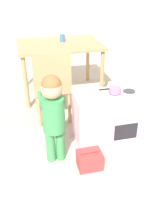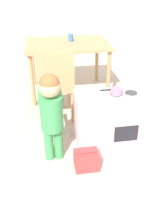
{
  "view_description": "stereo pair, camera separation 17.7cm",
  "coord_description": "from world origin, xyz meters",
  "px_view_note": "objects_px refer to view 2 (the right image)",
  "views": [
    {
      "loc": [
        -0.68,
        -1.14,
        1.63
      ],
      "look_at": [
        -0.15,
        0.96,
        0.4
      ],
      "focal_mm": 40.0,
      "sensor_mm": 36.0,
      "label": 1
    },
    {
      "loc": [
        -0.51,
        -1.18,
        1.63
      ],
      "look_at": [
        -0.15,
        0.96,
        0.4
      ],
      "focal_mm": 40.0,
      "sensor_mm": 36.0,
      "label": 2
    }
  ],
  "objects_px": {
    "play_kitchen": "(113,117)",
    "toy_basket": "(87,160)",
    "cup_on_table": "(71,38)",
    "toy_pot": "(116,91)",
    "dining_table": "(67,49)",
    "child_figure": "(51,108)",
    "dining_chair_near": "(56,84)"
  },
  "relations": [
    {
      "from": "play_kitchen",
      "to": "dining_chair_near",
      "type": "relative_size",
      "value": 0.9
    },
    {
      "from": "cup_on_table",
      "to": "toy_pot",
      "type": "bearing_deg",
      "value": -78.36
    },
    {
      "from": "toy_basket",
      "to": "cup_on_table",
      "type": "xyz_separation_m",
      "value": [
        0.09,
        1.81,
        0.72
      ]
    },
    {
      "from": "child_figure",
      "to": "dining_chair_near",
      "type": "bearing_deg",
      "value": 83.28
    },
    {
      "from": "play_kitchen",
      "to": "toy_pot",
      "type": "relative_size",
      "value": 3.43
    },
    {
      "from": "play_kitchen",
      "to": "toy_basket",
      "type": "relative_size",
      "value": 3.52
    },
    {
      "from": "dining_chair_near",
      "to": "cup_on_table",
      "type": "distance_m",
      "value": 0.98
    },
    {
      "from": "dining_chair_near",
      "to": "toy_pot",
      "type": "bearing_deg",
      "value": -41.76
    },
    {
      "from": "play_kitchen",
      "to": "dining_table",
      "type": "distance_m",
      "value": 1.41
    },
    {
      "from": "dining_table",
      "to": "dining_chair_near",
      "type": "bearing_deg",
      "value": -106.11
    },
    {
      "from": "cup_on_table",
      "to": "child_figure",
      "type": "bearing_deg",
      "value": -103.17
    },
    {
      "from": "play_kitchen",
      "to": "cup_on_table",
      "type": "relative_size",
      "value": 7.74
    },
    {
      "from": "play_kitchen",
      "to": "child_figure",
      "type": "distance_m",
      "value": 0.74
    },
    {
      "from": "dining_table",
      "to": "dining_chair_near",
      "type": "distance_m",
      "value": 0.85
    },
    {
      "from": "play_kitchen",
      "to": "toy_pot",
      "type": "distance_m",
      "value": 0.31
    },
    {
      "from": "toy_pot",
      "to": "toy_basket",
      "type": "bearing_deg",
      "value": -131.8
    },
    {
      "from": "toy_basket",
      "to": "dining_chair_near",
      "type": "relative_size",
      "value": 0.26
    },
    {
      "from": "play_kitchen",
      "to": "toy_basket",
      "type": "bearing_deg",
      "value": -130.61
    },
    {
      "from": "dining_chair_near",
      "to": "cup_on_table",
      "type": "xyz_separation_m",
      "value": [
        0.29,
        0.87,
        0.33
      ]
    },
    {
      "from": "dining_table",
      "to": "dining_chair_near",
      "type": "relative_size",
      "value": 1.31
    },
    {
      "from": "toy_pot",
      "to": "child_figure",
      "type": "bearing_deg",
      "value": -161.4
    },
    {
      "from": "play_kitchen",
      "to": "child_figure",
      "type": "bearing_deg",
      "value": -161.02
    },
    {
      "from": "dining_table",
      "to": "cup_on_table",
      "type": "relative_size",
      "value": 11.28
    },
    {
      "from": "play_kitchen",
      "to": "child_figure",
      "type": "xyz_separation_m",
      "value": [
        -0.65,
        -0.22,
        0.29
      ]
    },
    {
      "from": "child_figure",
      "to": "dining_table",
      "type": "distance_m",
      "value": 1.57
    },
    {
      "from": "toy_basket",
      "to": "child_figure",
      "type": "bearing_deg",
      "value": 146.01
    },
    {
      "from": "child_figure",
      "to": "cup_on_table",
      "type": "xyz_separation_m",
      "value": [
        0.38,
        1.61,
        0.24
      ]
    },
    {
      "from": "play_kitchen",
      "to": "dining_table",
      "type": "bearing_deg",
      "value": 104.19
    },
    {
      "from": "toy_pot",
      "to": "dining_table",
      "type": "distance_m",
      "value": 1.36
    },
    {
      "from": "play_kitchen",
      "to": "dining_chair_near",
      "type": "distance_m",
      "value": 0.79
    },
    {
      "from": "toy_pot",
      "to": "dining_table",
      "type": "xyz_separation_m",
      "value": [
        -0.35,
        1.31,
        0.08
      ]
    },
    {
      "from": "cup_on_table",
      "to": "dining_table",
      "type": "bearing_deg",
      "value": -127.45
    }
  ]
}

